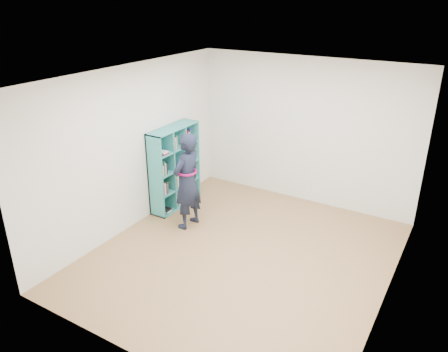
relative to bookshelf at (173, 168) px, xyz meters
The scene contains 9 objects.
floor 2.16m from the bookshelf, 24.45° to the right, with size 4.50×4.50×0.00m, color #997245.
ceiling 2.78m from the bookshelf, 24.45° to the right, with size 4.50×4.50×0.00m, color white.
wall_left 1.04m from the bookshelf, 99.76° to the right, with size 0.02×4.50×2.60m, color white.
wall_right 3.99m from the bookshelf, 12.34° to the right, with size 0.02×4.50×2.60m, color white.
wall_back 2.40m from the bookshelf, 37.17° to the left, with size 4.00×0.02×2.60m, color white.
wall_front 3.65m from the bookshelf, 59.05° to the right, with size 4.00×0.02×2.60m, color white.
bookshelf is the anchor object (origin of this frame).
person 0.83m from the bookshelf, 37.57° to the right, with size 0.42×0.61×1.59m.
smartphone 0.69m from the bookshelf, 37.68° to the right, with size 0.02×0.09×0.12m.
Camera 1 is at (2.56, -4.80, 3.58)m, focal length 35.00 mm.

